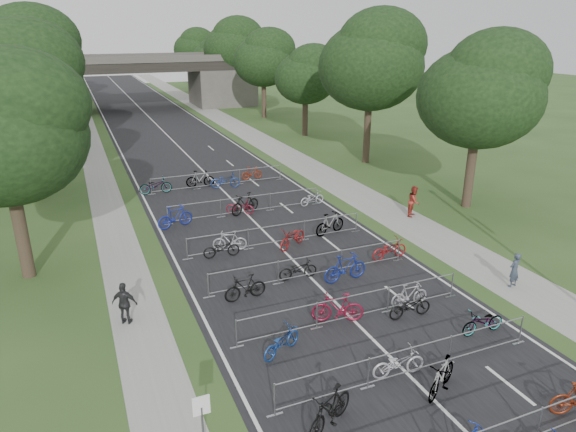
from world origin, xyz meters
The scene contains 53 objects.
road centered at (0.00, 50.00, 0.01)m, with size 11.00×140.00×0.01m, color black.
sidewalk_right centered at (8.00, 50.00, 0.01)m, with size 3.00×140.00×0.01m, color gray.
sidewalk_left centered at (-7.50, 50.00, 0.01)m, with size 2.00×140.00×0.01m, color gray.
lane_markings centered at (0.00, 50.00, 0.00)m, with size 0.12×140.00×0.00m, color silver.
overpass_bridge centered at (0.00, 65.00, 3.53)m, with size 31.00×8.00×7.05m.
park_sign centered at (-6.80, 3.00, 1.27)m, with size 0.45×0.06×1.83m.
tree_left_0 centered at (-11.39, 15.93, 6.49)m, with size 6.72×6.72×10.25m.
tree_right_0 centered at (13.11, 15.93, 6.92)m, with size 7.17×7.17×10.93m.
tree_left_1 centered at (-11.39, 27.93, 7.30)m, with size 7.56×7.56×11.53m.
tree_right_1 centered at (13.11, 27.93, 7.90)m, with size 8.18×8.18×12.47m.
tree_left_2 centered at (-11.39, 39.93, 8.12)m, with size 8.40×8.40×12.81m.
tree_right_2 centered at (13.11, 39.93, 5.95)m, with size 6.16×6.16×9.39m.
tree_left_3 centered at (-11.39, 51.93, 6.49)m, with size 6.72×6.72×10.25m.
tree_right_3 centered at (13.11, 51.93, 6.92)m, with size 7.17×7.17×10.93m.
tree_left_4 centered at (-11.39, 63.93, 7.30)m, with size 7.56×7.56×11.53m.
tree_right_4 centered at (13.11, 63.93, 7.90)m, with size 8.18×8.18×12.47m.
tree_left_5 centered at (-11.39, 75.93, 8.12)m, with size 8.40×8.40×12.81m.
tree_right_5 centered at (13.11, 75.93, 5.95)m, with size 6.16×6.16×9.39m.
tree_left_6 centered at (-11.39, 87.93, 6.49)m, with size 6.72×6.72×10.25m.
tree_right_6 centered at (13.11, 87.93, 6.92)m, with size 7.17×7.17×10.93m.
barrier_row_1 centered at (0.00, 3.60, 0.55)m, with size 9.70×0.08×1.10m.
barrier_row_2 centered at (0.00, 7.20, 0.55)m, with size 9.70×0.08×1.10m.
barrier_row_3 centered at (0.00, 11.00, 0.55)m, with size 9.70×0.08×1.10m.
barrier_row_4 centered at (0.00, 15.00, 0.55)m, with size 9.70×0.08×1.10m.
barrier_row_5 centered at (0.00, 20.00, 0.55)m, with size 9.70×0.08×1.10m.
barrier_row_6 centered at (0.00, 26.00, 0.55)m, with size 9.70×0.08×1.10m.
bike_4 centered at (-3.39, 2.57, 0.61)m, with size 0.57×2.02×1.22m, color black.
bike_5 centered at (-0.34, 3.75, 0.47)m, with size 0.63×1.79×0.94m, color #BAB9C2.
bike_6 centered at (0.41, 2.58, 0.56)m, with size 0.53×1.87×1.12m, color #929499.
bike_7 centered at (3.85, 4.59, 0.46)m, with size 0.61×1.76×0.92m, color #929499.
bike_8 centered at (-3.30, 6.28, 0.46)m, with size 0.62×1.77×0.93m, color navy.
bike_9 centered at (-0.61, 7.33, 0.59)m, with size 0.56×1.97×1.18m, color maroon.
bike_10 centered at (2.08, 6.53, 0.47)m, with size 0.62×1.79×0.94m, color black.
bike_11 centered at (2.55, 7.25, 0.50)m, with size 0.47×1.65×0.99m, color #ADACB4.
bike_12 centered at (-3.27, 10.26, 0.54)m, with size 0.51×1.79×1.08m, color black.
bike_13 centered at (-0.56, 11.11, 0.46)m, with size 0.61×1.75×0.92m, color black.
bike_14 centered at (1.26, 10.14, 0.63)m, with size 0.59×2.09×1.26m, color navy.
bike_15 centered at (4.30, 11.32, 0.50)m, with size 0.67×1.91×1.00m, color maroon.
bike_16 centered at (-3.03, 14.60, 0.46)m, with size 0.62×1.77×0.93m, color black.
bike_17 centered at (-2.43, 15.23, 0.51)m, with size 0.48×1.70×1.02m, color #AFB0B7.
bike_18 centered at (0.60, 14.38, 0.53)m, with size 0.71×2.03×1.06m, color maroon.
bike_19 centered at (3.12, 15.21, 0.60)m, with size 0.56×2.00×1.20m, color #929499.
bike_20 centered at (-4.30, 19.40, 0.62)m, with size 0.58×2.07×1.24m, color navy.
bike_21 centered at (-0.35, 20.10, 0.44)m, with size 0.58×1.67×0.88m, color maroon.
bike_22 centered at (-0.04, 20.03, 0.63)m, with size 0.59×2.09×1.26m, color black.
bike_23 centered at (4.30, 19.92, 0.45)m, with size 0.59×1.70×0.90m, color silver.
bike_24 centered at (-4.30, 26.03, 0.56)m, with size 0.74×2.12×1.11m, color #929499.
bike_25 centered at (-1.20, 26.38, 0.59)m, with size 0.55×1.96×1.18m, color #929499.
bike_26 centered at (0.35, 25.54, 0.53)m, with size 0.70×2.01×1.05m, color navy.
bike_27 centered at (2.71, 26.79, 0.49)m, with size 0.46×1.63×0.98m, color maroon.
pedestrian_a centered at (7.61, 6.91, 0.77)m, with size 0.56×0.37×1.55m, color #2F3846.
pedestrian_b centered at (8.92, 15.83, 0.91)m, with size 0.88×0.69×1.81m, color maroon.
pedestrian_c centered at (-7.93, 10.29, 0.83)m, with size 0.97×0.41×1.66m, color #242527.
Camera 1 is at (-8.82, -7.41, 10.44)m, focal length 32.00 mm.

